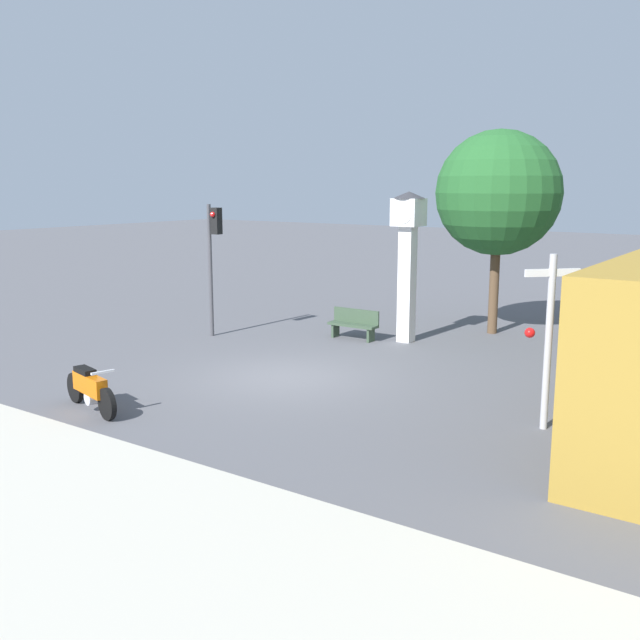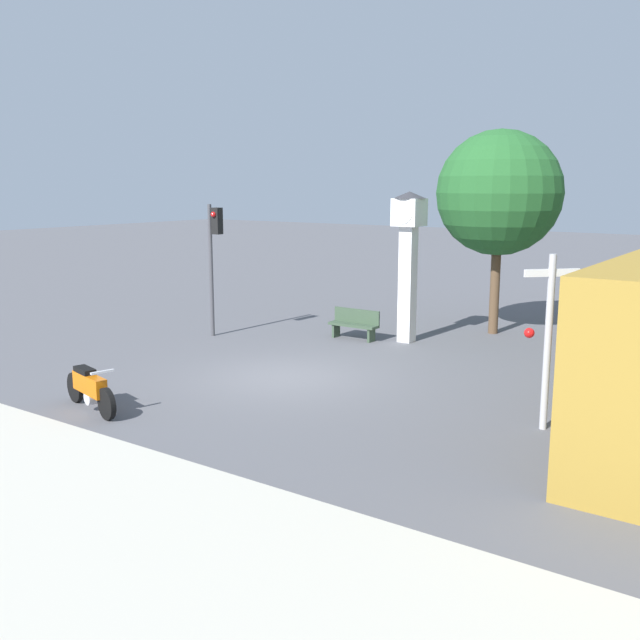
{
  "view_description": "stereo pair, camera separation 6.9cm",
  "coord_description": "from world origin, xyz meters",
  "px_view_note": "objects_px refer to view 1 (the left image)",
  "views": [
    {
      "loc": [
        10.36,
        -13.44,
        4.66
      ],
      "look_at": [
        0.63,
        0.57,
        1.42
      ],
      "focal_mm": 40.0,
      "sensor_mm": 36.0,
      "label": 1
    },
    {
      "loc": [
        10.42,
        -13.4,
        4.66
      ],
      "look_at": [
        0.63,
        0.57,
        1.42
      ],
      "focal_mm": 40.0,
      "sensor_mm": 36.0,
      "label": 2
    }
  ],
  "objects_px": {
    "motorcycle": "(90,389)",
    "traffic_light": "(213,246)",
    "clock_tower": "(408,244)",
    "railroad_crossing_signal": "(549,335)",
    "bench": "(354,323)",
    "street_tree": "(498,193)"
  },
  "relations": [
    {
      "from": "motorcycle",
      "to": "railroad_crossing_signal",
      "type": "xyz_separation_m",
      "value": [
        8.16,
        4.29,
        1.39
      ]
    },
    {
      "from": "clock_tower",
      "to": "bench",
      "type": "relative_size",
      "value": 2.8
    },
    {
      "from": "clock_tower",
      "to": "railroad_crossing_signal",
      "type": "xyz_separation_m",
      "value": [
        5.92,
        -5.45,
        -1.08
      ]
    },
    {
      "from": "bench",
      "to": "motorcycle",
      "type": "bearing_deg",
      "value": -94.74
    },
    {
      "from": "traffic_light",
      "to": "street_tree",
      "type": "xyz_separation_m",
      "value": [
        6.93,
        5.42,
        1.59
      ]
    },
    {
      "from": "clock_tower",
      "to": "bench",
      "type": "height_order",
      "value": "clock_tower"
    },
    {
      "from": "motorcycle",
      "to": "street_tree",
      "type": "height_order",
      "value": "street_tree"
    },
    {
      "from": "traffic_light",
      "to": "motorcycle",
      "type": "bearing_deg",
      "value": -66.8
    },
    {
      "from": "clock_tower",
      "to": "street_tree",
      "type": "height_order",
      "value": "street_tree"
    },
    {
      "from": "motorcycle",
      "to": "traffic_light",
      "type": "distance_m",
      "value": 7.99
    },
    {
      "from": "bench",
      "to": "street_tree",
      "type": "bearing_deg",
      "value": 46.02
    },
    {
      "from": "traffic_light",
      "to": "bench",
      "type": "relative_size",
      "value": 2.56
    },
    {
      "from": "motorcycle",
      "to": "bench",
      "type": "distance_m",
      "value": 9.2
    },
    {
      "from": "street_tree",
      "to": "traffic_light",
      "type": "bearing_deg",
      "value": -141.98
    },
    {
      "from": "clock_tower",
      "to": "railroad_crossing_signal",
      "type": "bearing_deg",
      "value": -42.68
    },
    {
      "from": "traffic_light",
      "to": "clock_tower",
      "type": "bearing_deg",
      "value": 27.43
    },
    {
      "from": "clock_tower",
      "to": "bench",
      "type": "distance_m",
      "value": 2.93
    },
    {
      "from": "bench",
      "to": "clock_tower",
      "type": "bearing_deg",
      "value": 21.52
    },
    {
      "from": "bench",
      "to": "traffic_light",
      "type": "bearing_deg",
      "value": -150.4
    },
    {
      "from": "street_tree",
      "to": "railroad_crossing_signal",
      "type": "bearing_deg",
      "value": -62.51
    },
    {
      "from": "railroad_crossing_signal",
      "to": "street_tree",
      "type": "distance_m",
      "value": 9.53
    },
    {
      "from": "railroad_crossing_signal",
      "to": "street_tree",
      "type": "relative_size",
      "value": 0.54
    }
  ]
}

